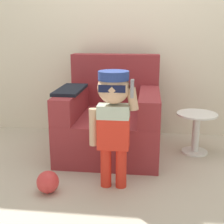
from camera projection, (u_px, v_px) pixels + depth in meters
ground_plane at (126, 152)px, 3.19m from camera, size 10.00×10.00×0.00m
wall_back at (132, 22)px, 3.51m from camera, size 10.00×0.05×2.60m
armchair at (111, 119)px, 3.19m from camera, size 0.97×1.03×0.96m
person_child at (113, 112)px, 2.34m from camera, size 0.38×0.28×0.92m
side_table at (196, 129)px, 3.11m from camera, size 0.40×0.40×0.41m
toy_ball at (48, 182)px, 2.38m from camera, size 0.17×0.17×0.17m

